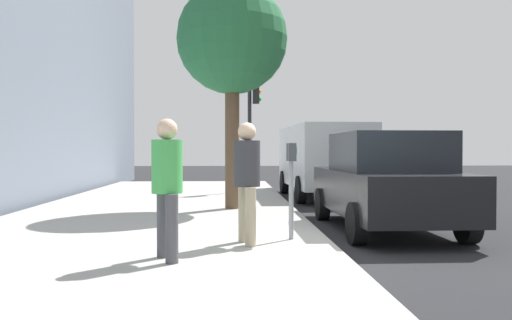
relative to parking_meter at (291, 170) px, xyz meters
name	(u,v)px	position (x,y,z in m)	size (l,w,h in m)	color
ground_plane	(326,246)	(0.24, -0.56, -1.17)	(80.00, 80.00, 0.00)	#232326
sidewalk_slab	(127,243)	(0.24, 2.44, -1.09)	(28.00, 6.00, 0.15)	#A8A59E
parking_meter	(291,170)	(0.00, 0.00, 0.00)	(0.36, 0.12, 1.41)	gray
pedestrian_at_meter	(247,173)	(-0.35, 0.66, -0.03)	(0.51, 0.37, 1.69)	tan
pedestrian_bystander	(167,178)	(-1.36, 1.64, -0.04)	(0.49, 0.37, 1.68)	#47474C
parked_sedan_near	(385,181)	(1.70, -1.92, -0.27)	(4.42, 2.00, 1.77)	black
parked_van_far	(322,157)	(8.12, -1.91, 0.09)	(5.26, 2.24, 2.18)	silver
street_tree	(232,41)	(4.07, 0.85, 2.74)	(2.48, 2.48, 5.04)	brown
traffic_signal	(253,115)	(8.71, 0.19, 1.41)	(0.24, 0.44, 3.60)	black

